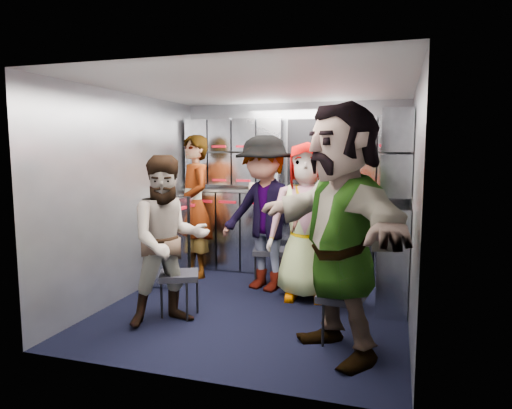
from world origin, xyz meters
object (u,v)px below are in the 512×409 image
(jump_seat_mid_right, at_px, (342,266))
(attendant_standing, at_px, (194,206))
(jump_seat_near_left, at_px, (179,278))
(attendant_arc_b, at_px, (265,213))
(attendant_arc_e, at_px, (340,230))
(jump_seat_center, at_px, (309,256))
(attendant_arc_d, at_px, (341,229))
(jump_seat_mid_left, at_px, (269,253))
(attendant_arc_c, at_px, (306,221))
(attendant_arc_a, at_px, (169,241))
(jump_seat_near_right, at_px, (341,300))

(jump_seat_mid_right, distance_m, attendant_standing, 1.95)
(jump_seat_near_left, distance_m, attendant_arc_b, 1.24)
(jump_seat_near_left, relative_size, attendant_standing, 0.26)
(attendant_arc_b, height_order, attendant_arc_e, attendant_arc_e)
(jump_seat_center, distance_m, attendant_arc_d, 0.70)
(jump_seat_near_left, relative_size, jump_seat_mid_left, 1.09)
(attendant_arc_c, bearing_deg, attendant_arc_b, 153.77)
(attendant_arc_a, bearing_deg, jump_seat_near_right, -40.28)
(attendant_arc_d, relative_size, attendant_arc_e, 0.84)
(attendant_arc_a, distance_m, attendant_arc_c, 1.44)
(jump_seat_center, bearing_deg, attendant_arc_a, -129.68)
(attendant_arc_d, bearing_deg, jump_seat_near_left, -173.79)
(jump_seat_mid_left, distance_m, jump_seat_near_right, 1.67)
(jump_seat_near_left, relative_size, jump_seat_near_right, 1.12)
(jump_seat_near_right, bearing_deg, attendant_arc_b, 129.55)
(jump_seat_center, height_order, jump_seat_mid_right, jump_seat_center)
(jump_seat_center, height_order, attendant_arc_c, attendant_arc_c)
(jump_seat_center, relative_size, jump_seat_near_right, 1.12)
(jump_seat_mid_left, relative_size, attendant_arc_a, 0.28)
(jump_seat_center, relative_size, attendant_arc_b, 0.27)
(jump_seat_near_right, distance_m, attendant_arc_b, 1.61)
(attendant_arc_b, distance_m, attendant_arc_e, 1.68)
(jump_seat_near_left, xyz_separation_m, jump_seat_mid_right, (1.38, 0.77, 0.03))
(attendant_arc_a, relative_size, attendant_arc_b, 0.88)
(jump_seat_mid_left, relative_size, jump_seat_near_right, 1.02)
(jump_seat_mid_right, relative_size, jump_seat_near_right, 1.11)
(attendant_arc_e, bearing_deg, attendant_arc_a, -136.62)
(jump_seat_near_right, bearing_deg, jump_seat_center, 112.16)
(attendant_arc_b, height_order, attendant_arc_c, attendant_arc_b)
(attendant_arc_c, bearing_deg, jump_seat_center, 83.28)
(attendant_standing, bearing_deg, jump_seat_mid_left, 42.26)
(jump_seat_near_right, height_order, attendant_arc_b, attendant_arc_b)
(jump_seat_near_right, relative_size, attendant_arc_c, 0.25)
(attendant_arc_d, bearing_deg, attendant_arc_a, -167.77)
(jump_seat_near_right, xyz_separation_m, attendant_arc_d, (-0.11, 0.74, 0.43))
(jump_seat_near_right, relative_size, attendant_arc_b, 0.24)
(jump_seat_near_right, bearing_deg, attendant_arc_a, -179.11)
(jump_seat_near_right, distance_m, attendant_arc_d, 0.87)
(jump_seat_near_left, bearing_deg, jump_seat_near_right, -6.03)
(attendant_standing, bearing_deg, attendant_arc_b, 31.78)
(attendant_arc_e, bearing_deg, attendant_arc_d, 145.92)
(jump_seat_mid_right, bearing_deg, jump_seat_near_right, -83.49)
(jump_seat_near_left, bearing_deg, jump_seat_mid_right, 29.04)
(jump_seat_center, relative_size, attendant_arc_e, 0.24)
(attendant_arc_c, bearing_deg, jump_seat_mid_right, -19.05)
(attendant_standing, distance_m, attendant_arc_b, 0.99)
(attendant_arc_c, relative_size, attendant_arc_e, 0.85)
(jump_seat_near_left, distance_m, attendant_arc_d, 1.56)
(jump_seat_near_left, bearing_deg, attendant_standing, 108.92)
(attendant_arc_b, bearing_deg, attendant_standing, -176.81)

